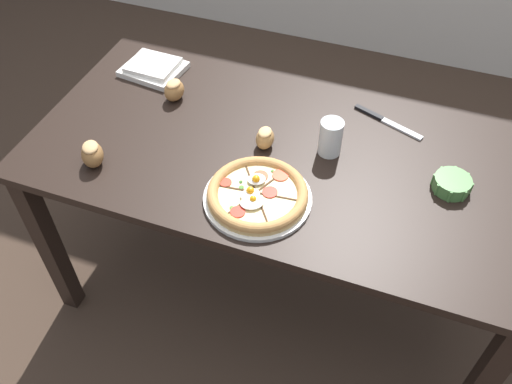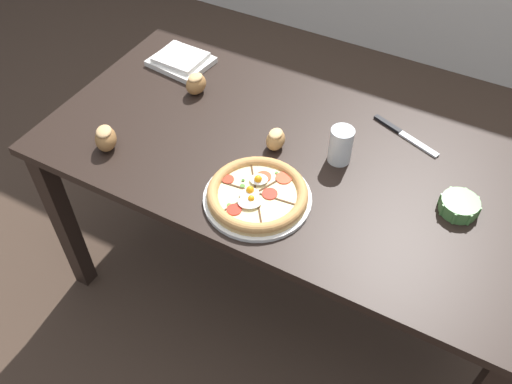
# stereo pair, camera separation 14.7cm
# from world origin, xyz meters

# --- Properties ---
(ground_plane) EXTENTS (12.00, 12.00, 0.00)m
(ground_plane) POSITION_xyz_m (0.00, 0.00, 0.00)
(ground_plane) COLOR #3D2D23
(dining_table) EXTENTS (1.53, 0.78, 0.73)m
(dining_table) POSITION_xyz_m (0.00, 0.00, 0.64)
(dining_table) COLOR black
(dining_table) RESTS_ON ground_plane
(pizza) EXTENTS (0.30, 0.30, 0.05)m
(pizza) POSITION_xyz_m (-0.00, -0.21, 0.75)
(pizza) COLOR white
(pizza) RESTS_ON dining_table
(ramekin_bowl) EXTENTS (0.11, 0.11, 0.04)m
(ramekin_bowl) POSITION_xyz_m (0.50, 0.01, 0.75)
(ramekin_bowl) COLOR #4C8442
(ramekin_bowl) RESTS_ON dining_table
(napkin_folded) EXTENTS (0.22, 0.19, 0.04)m
(napkin_folded) POSITION_xyz_m (-0.55, 0.23, 0.75)
(napkin_folded) COLOR silver
(napkin_folded) RESTS_ON dining_table
(bread_piece_near) EXTENTS (0.10, 0.10, 0.08)m
(bread_piece_near) POSITION_xyz_m (-0.50, -0.24, 0.77)
(bread_piece_near) COLOR olive
(bread_piece_near) RESTS_ON dining_table
(bread_piece_mid) EXTENTS (0.07, 0.08, 0.07)m
(bread_piece_mid) POSITION_xyz_m (-0.41, 0.12, 0.77)
(bread_piece_mid) COLOR #A3703D
(bread_piece_mid) RESTS_ON dining_table
(bread_piece_far) EXTENTS (0.06, 0.07, 0.06)m
(bread_piece_far) POSITION_xyz_m (-0.05, -0.00, 0.77)
(bread_piece_far) COLOR #B27F47
(bread_piece_far) RESTS_ON dining_table
(knife_main) EXTENTS (0.23, 0.10, 0.01)m
(knife_main) POSITION_xyz_m (0.27, 0.24, 0.74)
(knife_main) COLOR silver
(knife_main) RESTS_ON dining_table
(water_glass) EXTENTS (0.07, 0.07, 0.11)m
(water_glass) POSITION_xyz_m (0.13, 0.04, 0.78)
(water_glass) COLOR white
(water_glass) RESTS_ON dining_table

